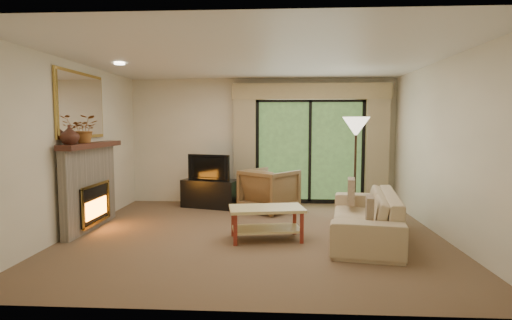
# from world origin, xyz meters

# --- Properties ---
(floor) EXTENTS (5.50, 5.50, 0.00)m
(floor) POSITION_xyz_m (0.00, 0.00, 0.00)
(floor) COLOR brown
(floor) RESTS_ON ground
(ceiling) EXTENTS (5.50, 5.50, 0.00)m
(ceiling) POSITION_xyz_m (0.00, 0.00, 2.60)
(ceiling) COLOR white
(ceiling) RESTS_ON ground
(wall_back) EXTENTS (5.00, 0.00, 5.00)m
(wall_back) POSITION_xyz_m (0.00, 2.50, 1.30)
(wall_back) COLOR beige
(wall_back) RESTS_ON ground
(wall_front) EXTENTS (5.00, 0.00, 5.00)m
(wall_front) POSITION_xyz_m (0.00, -2.50, 1.30)
(wall_front) COLOR beige
(wall_front) RESTS_ON ground
(wall_left) EXTENTS (0.00, 5.00, 5.00)m
(wall_left) POSITION_xyz_m (-2.75, 0.00, 1.30)
(wall_left) COLOR beige
(wall_left) RESTS_ON ground
(wall_right) EXTENTS (0.00, 5.00, 5.00)m
(wall_right) POSITION_xyz_m (2.75, 0.00, 1.30)
(wall_right) COLOR beige
(wall_right) RESTS_ON ground
(fireplace) EXTENTS (0.24, 1.70, 1.37)m
(fireplace) POSITION_xyz_m (-2.63, 0.20, 0.69)
(fireplace) COLOR slate
(fireplace) RESTS_ON floor
(mirror) EXTENTS (0.07, 1.45, 1.02)m
(mirror) POSITION_xyz_m (-2.71, 0.20, 1.95)
(mirror) COLOR #B59745
(mirror) RESTS_ON wall_left
(sliding_door) EXTENTS (2.26, 0.10, 2.16)m
(sliding_door) POSITION_xyz_m (1.00, 2.45, 1.10)
(sliding_door) COLOR black
(sliding_door) RESTS_ON floor
(curtain_left) EXTENTS (0.45, 0.18, 2.35)m
(curtain_left) POSITION_xyz_m (-0.35, 2.34, 1.20)
(curtain_left) COLOR tan
(curtain_left) RESTS_ON floor
(curtain_right) EXTENTS (0.45, 0.18, 2.35)m
(curtain_right) POSITION_xyz_m (2.35, 2.34, 1.20)
(curtain_right) COLOR tan
(curtain_right) RESTS_ON floor
(cornice) EXTENTS (3.20, 0.24, 0.32)m
(cornice) POSITION_xyz_m (1.00, 2.36, 2.32)
(cornice) COLOR tan
(cornice) RESTS_ON wall_back
(media_console) EXTENTS (1.20, 0.79, 0.55)m
(media_console) POSITION_xyz_m (-1.00, 1.95, 0.28)
(media_console) COLOR black
(media_console) RESTS_ON floor
(tv) EXTENTS (0.88, 0.36, 0.51)m
(tv) POSITION_xyz_m (-1.00, 1.95, 0.81)
(tv) COLOR black
(tv) RESTS_ON media_console
(armchair) EXTENTS (1.24, 1.25, 0.82)m
(armchair) POSITION_xyz_m (0.18, 1.63, 0.41)
(armchair) COLOR brown
(armchair) RESTS_ON floor
(sofa) EXTENTS (1.28, 2.42, 0.67)m
(sofa) POSITION_xyz_m (1.61, -0.08, 0.34)
(sofa) COLOR tan
(sofa) RESTS_ON floor
(pillow_near) EXTENTS (0.15, 0.35, 0.34)m
(pillow_near) POSITION_xyz_m (1.53, -0.74, 0.56)
(pillow_near) COLOR #4D3F29
(pillow_near) RESTS_ON sofa
(pillow_far) EXTENTS (0.18, 0.43, 0.42)m
(pillow_far) POSITION_xyz_m (1.53, 0.59, 0.57)
(pillow_far) COLOR #4D3F29
(pillow_far) RESTS_ON sofa
(coffee_table) EXTENTS (1.13, 0.75, 0.47)m
(coffee_table) POSITION_xyz_m (0.18, -0.26, 0.24)
(coffee_table) COLOR #D8C27E
(coffee_table) RESTS_ON floor
(floor_lamp) EXTENTS (0.60, 0.60, 1.78)m
(floor_lamp) POSITION_xyz_m (1.71, 1.23, 0.89)
(floor_lamp) COLOR beige
(floor_lamp) RESTS_ON floor
(vase) EXTENTS (0.33, 0.33, 0.28)m
(vase) POSITION_xyz_m (-2.61, -0.39, 1.51)
(vase) COLOR #432016
(vase) RESTS_ON fireplace
(branches) EXTENTS (0.46, 0.42, 0.42)m
(branches) POSITION_xyz_m (-2.61, 0.08, 1.58)
(branches) COLOR #955825
(branches) RESTS_ON fireplace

